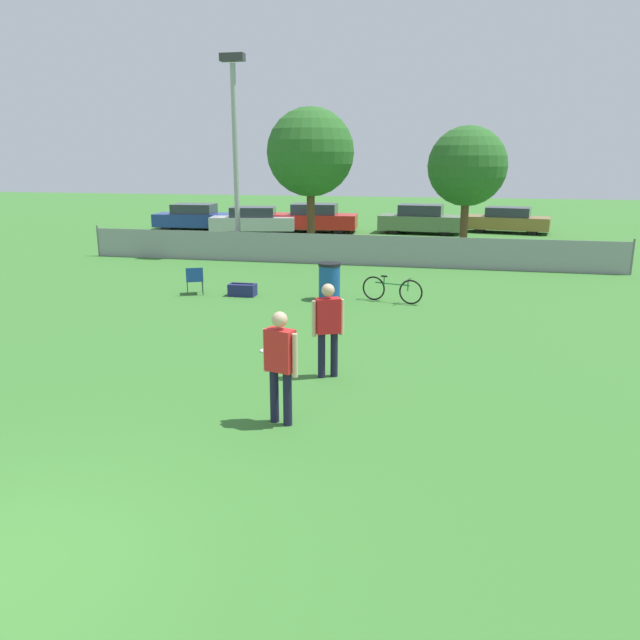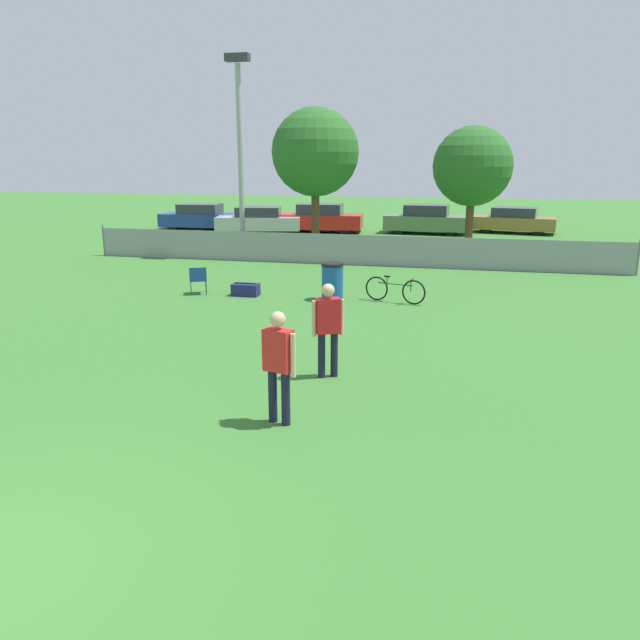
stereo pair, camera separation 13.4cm
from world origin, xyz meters
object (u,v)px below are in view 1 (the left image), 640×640
(folding_chair_sideline, at_px, (195,279))
(gear_bag_sideline, at_px, (242,290))
(player_defender_red, at_px, (328,323))
(frisbee_disc, at_px, (266,351))
(light_pole, at_px, (235,139))
(parked_car_tan, at_px, (508,220))
(tree_near_pole, at_px, (311,153))
(player_thrower_red, at_px, (280,360))
(parked_car_silver, at_px, (253,220))
(parked_car_blue, at_px, (194,217))
(trash_bin, at_px, (329,281))
(parked_car_olive, at_px, (421,220))
(tree_far_right, at_px, (467,167))
(bicycle_sideline, at_px, (392,290))
(parked_car_red, at_px, (315,218))

(folding_chair_sideline, relative_size, gear_bag_sideline, 1.06)
(player_defender_red, bearing_deg, frisbee_disc, 115.23)
(light_pole, bearing_deg, folding_chair_sideline, -80.69)
(gear_bag_sideline, height_order, parked_car_tan, parked_car_tan)
(tree_near_pole, distance_m, player_thrower_red, 16.82)
(parked_car_silver, bearing_deg, parked_car_blue, 153.90)
(light_pole, height_order, trash_bin, light_pole)
(player_defender_red, distance_m, parked_car_silver, 22.31)
(player_thrower_red, xyz_separation_m, parked_car_olive, (0.49, 24.62, -0.27))
(light_pole, height_order, frisbee_disc, light_pole)
(folding_chair_sideline, bearing_deg, tree_far_right, -151.67)
(player_thrower_red, distance_m, folding_chair_sideline, 9.43)
(frisbee_disc, relative_size, trash_bin, 0.25)
(bicycle_sideline, bearing_deg, parked_car_tan, 92.57)
(light_pole, bearing_deg, tree_far_right, 20.49)
(trash_bin, distance_m, parked_car_red, 16.32)
(player_defender_red, relative_size, player_thrower_red, 1.00)
(gear_bag_sideline, bearing_deg, trash_bin, 1.18)
(bicycle_sideline, distance_m, trash_bin, 1.72)
(frisbee_disc, height_order, trash_bin, trash_bin)
(folding_chair_sideline, xyz_separation_m, parked_car_silver, (-3.15, 14.77, 0.20))
(frisbee_disc, bearing_deg, parked_car_tan, 74.75)
(bicycle_sideline, bearing_deg, tree_far_right, 94.99)
(gear_bag_sideline, bearing_deg, parked_car_olive, 76.43)
(parked_car_tan, bearing_deg, folding_chair_sideline, -109.17)
(tree_near_pole, height_order, parked_car_olive, tree_near_pole)
(trash_bin, relative_size, parked_car_blue, 0.23)
(parked_car_blue, bearing_deg, light_pole, -62.43)
(tree_near_pole, relative_size, parked_car_blue, 1.31)
(tree_near_pole, xyz_separation_m, parked_car_tan, (8.26, 9.71, -3.34))
(bicycle_sideline, xyz_separation_m, parked_car_olive, (-0.25, 16.30, 0.37))
(tree_far_right, height_order, parked_car_olive, tree_far_right)
(frisbee_disc, distance_m, parked_car_silver, 20.66)
(player_thrower_red, bearing_deg, tree_near_pole, 119.72)
(tree_near_pole, height_order, gear_bag_sideline, tree_near_pole)
(parked_car_blue, distance_m, parked_car_tan, 16.71)
(light_pole, xyz_separation_m, parked_car_silver, (-2.03, 7.95, -3.81))
(light_pole, height_order, gear_bag_sideline, light_pole)
(tree_far_right, xyz_separation_m, trash_bin, (-3.60, -9.82, -2.94))
(player_defender_red, relative_size, parked_car_olive, 0.39)
(player_defender_red, xyz_separation_m, parked_car_silver, (-8.25, 20.73, -0.32))
(parked_car_silver, bearing_deg, frisbee_disc, -81.91)
(folding_chair_sideline, height_order, bicycle_sideline, folding_chair_sideline)
(parked_car_red, bearing_deg, parked_car_blue, 177.70)
(trash_bin, distance_m, parked_car_tan, 18.60)
(frisbee_disc, xyz_separation_m, parked_car_silver, (-6.73, 19.52, 0.65))
(trash_bin, bearing_deg, player_thrower_red, -83.29)
(parked_car_olive, distance_m, parked_car_tan, 4.61)
(parked_car_olive, bearing_deg, parked_car_silver, -164.25)
(tree_far_right, distance_m, parked_car_olive, 7.39)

